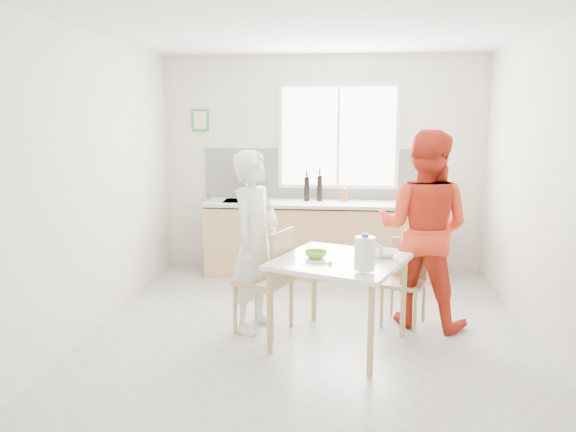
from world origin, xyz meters
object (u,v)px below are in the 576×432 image
(person_red, at_px, (423,229))
(person_white, at_px, (255,242))
(chair_far, at_px, (406,277))
(dining_table, at_px, (340,268))
(chair_left, at_px, (270,276))
(wine_bottle_a, at_px, (320,188))
(bowl_white, at_px, (383,253))
(wine_bottle_b, at_px, (307,189))
(bowl_green, at_px, (316,254))
(milk_jug, at_px, (365,253))

(person_red, bearing_deg, person_white, 32.49)
(chair_far, bearing_deg, dining_table, -113.35)
(chair_left, relative_size, wine_bottle_a, 3.01)
(chair_far, bearing_deg, bowl_white, -95.10)
(wine_bottle_b, bearing_deg, person_white, -99.99)
(chair_far, bearing_deg, person_red, 12.74)
(chair_far, xyz_separation_m, wine_bottle_a, (-0.90, 1.59, 0.64))
(chair_left, xyz_separation_m, wine_bottle_a, (0.35, 1.96, 0.55))
(bowl_green, distance_m, wine_bottle_b, 2.21)
(person_white, height_order, person_red, person_red)
(chair_left, bearing_deg, dining_table, 90.00)
(person_red, height_order, milk_jug, person_red)
(milk_jug, bearing_deg, dining_table, 139.33)
(chair_far, bearing_deg, wine_bottle_a, 141.19)
(chair_left, bearing_deg, chair_far, 128.28)
(chair_left, distance_m, bowl_green, 0.55)
(bowl_white, bearing_deg, chair_left, 172.78)
(chair_left, xyz_separation_m, chair_far, (1.25, 0.38, -0.09))
(wine_bottle_b, bearing_deg, bowl_green, -83.90)
(person_white, bearing_deg, chair_far, -55.54)
(person_white, xyz_separation_m, bowl_white, (1.14, -0.18, -0.03))
(bowl_green, relative_size, wine_bottle_a, 0.59)
(chair_left, relative_size, person_white, 0.58)
(bowl_white, height_order, wine_bottle_a, wine_bottle_a)
(person_white, xyz_separation_m, milk_jug, (0.97, -0.68, 0.09))
(person_white, bearing_deg, wine_bottle_a, 7.05)
(milk_jug, distance_m, wine_bottle_a, 2.64)
(dining_table, xyz_separation_m, bowl_green, (-0.20, 0.03, 0.11))
(wine_bottle_b, bearing_deg, bowl_white, -68.84)
(bowl_white, relative_size, wine_bottle_a, 0.74)
(chair_far, height_order, bowl_white, bowl_white)
(bowl_green, distance_m, milk_jug, 0.59)
(wine_bottle_a, bearing_deg, chair_far, -60.38)
(dining_table, distance_m, person_white, 0.84)
(wine_bottle_a, bearing_deg, dining_table, -82.81)
(dining_table, relative_size, chair_left, 1.34)
(chair_left, relative_size, wine_bottle_b, 3.21)
(chair_far, relative_size, bowl_white, 3.37)
(person_white, bearing_deg, bowl_green, -94.53)
(chair_far, distance_m, milk_jug, 1.19)
(dining_table, relative_size, bowl_green, 6.85)
(milk_jug, bearing_deg, wine_bottle_b, 125.38)
(dining_table, distance_m, bowl_green, 0.23)
(bowl_white, bearing_deg, person_red, 50.52)
(person_white, relative_size, person_red, 0.90)
(chair_left, relative_size, bowl_white, 4.04)
(chair_left, height_order, chair_far, chair_left)
(chair_left, height_order, bowl_green, chair_left)
(wine_bottle_b, bearing_deg, dining_table, -78.80)
(dining_table, xyz_separation_m, wine_bottle_b, (-0.44, 2.21, 0.38))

